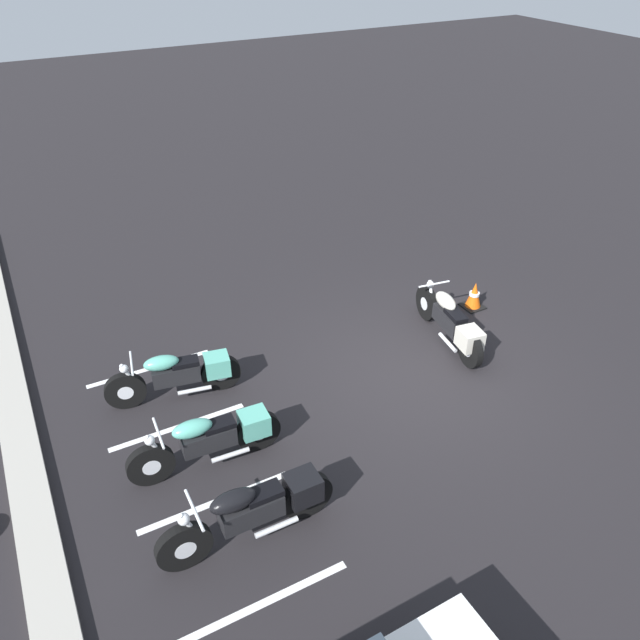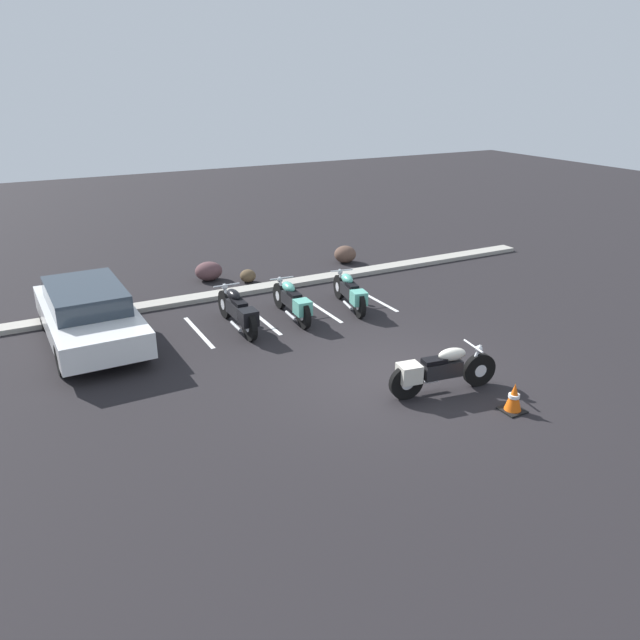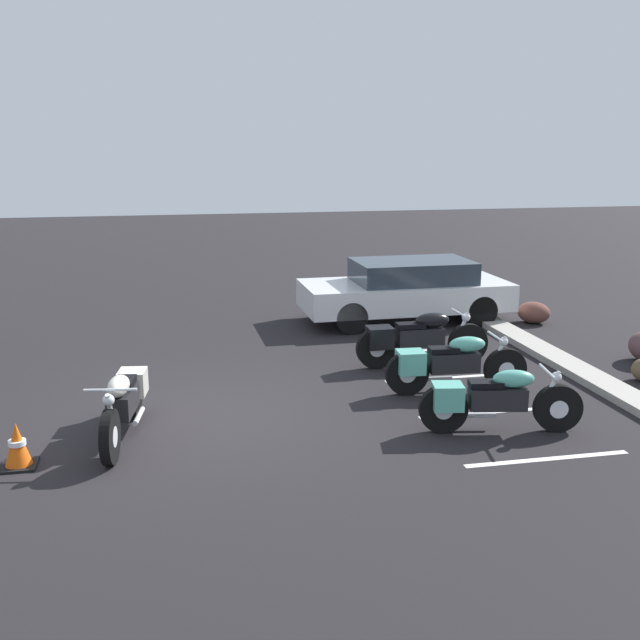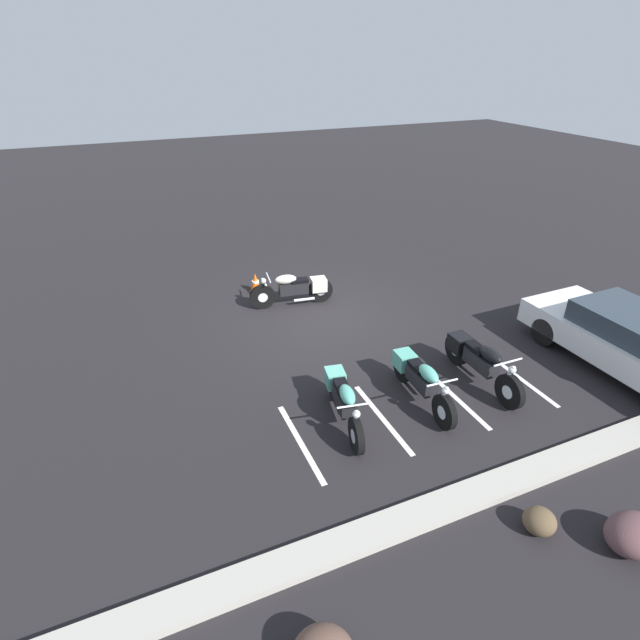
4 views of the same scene
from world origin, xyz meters
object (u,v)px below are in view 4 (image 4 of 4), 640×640
at_px(landscape_rock_2, 539,521).
at_px(parked_bike_2, 343,399).
at_px(motorcycle_cream_featured, 296,288).
at_px(parked_bike_1, 420,379).
at_px(landscape_rock_3, 634,535).
at_px(traffic_cone, 256,283).
at_px(car_white, 631,340).
at_px(parked_bike_0, 479,360).

bearing_deg(landscape_rock_2, parked_bike_2, -65.76).
bearing_deg(motorcycle_cream_featured, parked_bike_1, 107.18).
xyz_separation_m(landscape_rock_2, landscape_rock_3, (-0.93, 0.71, 0.08)).
distance_m(motorcycle_cream_featured, landscape_rock_3, 8.80).
relative_size(motorcycle_cream_featured, parked_bike_2, 1.04).
bearing_deg(landscape_rock_3, parked_bike_2, -58.90).
xyz_separation_m(parked_bike_2, traffic_cone, (-0.11, -5.85, -0.19)).
bearing_deg(parked_bike_2, motorcycle_cream_featured, 179.96).
height_order(motorcycle_cream_featured, landscape_rock_2, motorcycle_cream_featured).
distance_m(parked_bike_1, car_white, 4.65).
bearing_deg(parked_bike_1, landscape_rock_3, 14.71).
bearing_deg(parked_bike_0, landscape_rock_3, -8.41).
xyz_separation_m(motorcycle_cream_featured, landscape_rock_2, (-0.61, 7.95, -0.27)).
distance_m(parked_bike_2, landscape_rock_3, 4.66).
height_order(landscape_rock_3, traffic_cone, landscape_rock_3).
bearing_deg(parked_bike_0, traffic_cone, -153.19).
bearing_deg(car_white, parked_bike_2, 81.11).
bearing_deg(parked_bike_2, landscape_rock_2, 34.71).
relative_size(car_white, traffic_cone, 7.99).
bearing_deg(traffic_cone, parked_bike_1, 104.23).
relative_size(parked_bike_1, car_white, 0.51).
height_order(car_white, traffic_cone, car_white).
bearing_deg(traffic_cone, motorcycle_cream_featured, 122.60).
height_order(motorcycle_cream_featured, parked_bike_0, parked_bike_0).
height_order(parked_bike_0, parked_bike_2, parked_bike_0).
bearing_deg(parked_bike_2, parked_bike_0, 100.60).
relative_size(parked_bike_0, landscape_rock_3, 2.91).
relative_size(parked_bike_2, traffic_cone, 3.91).
bearing_deg(traffic_cone, landscape_rock_2, 98.51).
height_order(parked_bike_2, landscape_rock_3, parked_bike_2).
relative_size(car_white, landscape_rock_2, 9.46).
xyz_separation_m(parked_bike_0, traffic_cone, (2.91, -5.84, -0.23)).
bearing_deg(landscape_rock_3, parked_bike_1, -78.51).
height_order(parked_bike_2, car_white, car_white).
distance_m(landscape_rock_2, traffic_cone, 9.23).
height_order(parked_bike_1, traffic_cone, parked_bike_1).
relative_size(parked_bike_1, traffic_cone, 4.04).
bearing_deg(parked_bike_1, landscape_rock_2, 0.99).
relative_size(parked_bike_2, landscape_rock_3, 2.68).
height_order(parked_bike_0, parked_bike_1, parked_bike_0).
xyz_separation_m(motorcycle_cream_featured, parked_bike_1, (-0.74, 4.70, -0.00)).
distance_m(motorcycle_cream_featured, landscape_rock_2, 7.98).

